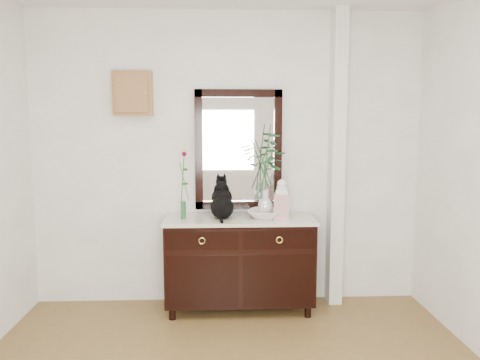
{
  "coord_description": "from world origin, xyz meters",
  "views": [
    {
      "loc": [
        -0.07,
        -2.35,
        1.69
      ],
      "look_at": [
        0.1,
        1.63,
        1.2
      ],
      "focal_mm": 35.0,
      "sensor_mm": 36.0,
      "label": 1
    }
  ],
  "objects_px": {
    "sideboard": "(240,259)",
    "cat": "(222,200)",
    "lotus_bowl": "(265,214)",
    "ginger_jar": "(282,199)"
  },
  "relations": [
    {
      "from": "sideboard",
      "to": "lotus_bowl",
      "type": "height_order",
      "value": "lotus_bowl"
    },
    {
      "from": "sideboard",
      "to": "lotus_bowl",
      "type": "relative_size",
      "value": 4.39
    },
    {
      "from": "cat",
      "to": "ginger_jar",
      "type": "xyz_separation_m",
      "value": [
        0.52,
        -0.04,
        0.01
      ]
    },
    {
      "from": "lotus_bowl",
      "to": "ginger_jar",
      "type": "xyz_separation_m",
      "value": [
        0.14,
        -0.04,
        0.14
      ]
    },
    {
      "from": "sideboard",
      "to": "cat",
      "type": "bearing_deg",
      "value": -171.64
    },
    {
      "from": "sideboard",
      "to": "ginger_jar",
      "type": "distance_m",
      "value": 0.67
    },
    {
      "from": "cat",
      "to": "lotus_bowl",
      "type": "relative_size",
      "value": 1.1
    },
    {
      "from": "lotus_bowl",
      "to": "sideboard",
      "type": "bearing_deg",
      "value": 173.82
    },
    {
      "from": "cat",
      "to": "sideboard",
      "type": "bearing_deg",
      "value": 4.18
    },
    {
      "from": "cat",
      "to": "lotus_bowl",
      "type": "bearing_deg",
      "value": -4.47
    }
  ]
}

